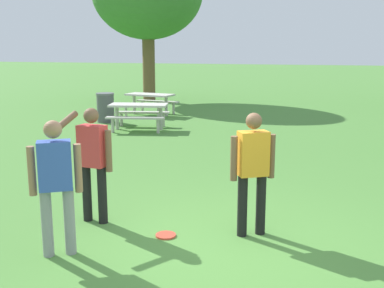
{
  "coord_description": "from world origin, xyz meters",
  "views": [
    {
      "loc": [
        1.09,
        -5.36,
        2.47
      ],
      "look_at": [
        -0.81,
        1.46,
        1.0
      ],
      "focal_mm": 44.29,
      "sensor_mm": 36.0,
      "label": 1
    }
  ],
  "objects_px": {
    "person_catcher": "(56,179)",
    "person_thrower": "(253,166)",
    "person_bystander": "(92,156)",
    "picnic_table_near": "(139,111)",
    "trash_can_further_along": "(106,108)",
    "picnic_table_far": "(150,100)",
    "frisbee": "(166,235)"
  },
  "relations": [
    {
      "from": "person_catcher",
      "to": "trash_can_further_along",
      "type": "distance_m",
      "value": 10.23
    },
    {
      "from": "person_thrower",
      "to": "picnic_table_near",
      "type": "height_order",
      "value": "person_thrower"
    },
    {
      "from": "person_thrower",
      "to": "picnic_table_far",
      "type": "xyz_separation_m",
      "value": [
        -5.23,
        10.11,
        -0.38
      ]
    },
    {
      "from": "frisbee",
      "to": "person_thrower",
      "type": "bearing_deg",
      "value": 18.54
    },
    {
      "from": "person_thrower",
      "to": "trash_can_further_along",
      "type": "bearing_deg",
      "value": 126.49
    },
    {
      "from": "frisbee",
      "to": "person_bystander",
      "type": "bearing_deg",
      "value": 168.78
    },
    {
      "from": "frisbee",
      "to": "picnic_table_far",
      "type": "height_order",
      "value": "picnic_table_far"
    },
    {
      "from": "picnic_table_near",
      "to": "trash_can_further_along",
      "type": "xyz_separation_m",
      "value": [
        -1.59,
        1.03,
        -0.08
      ]
    },
    {
      "from": "person_catcher",
      "to": "person_bystander",
      "type": "bearing_deg",
      "value": 94.88
    },
    {
      "from": "person_bystander",
      "to": "picnic_table_near",
      "type": "distance_m",
      "value": 7.65
    },
    {
      "from": "person_thrower",
      "to": "frisbee",
      "type": "height_order",
      "value": "person_thrower"
    },
    {
      "from": "person_catcher",
      "to": "person_bystander",
      "type": "xyz_separation_m",
      "value": [
        -0.09,
        1.1,
        0.02
      ]
    },
    {
      "from": "picnic_table_near",
      "to": "trash_can_further_along",
      "type": "relative_size",
      "value": 2.03
    },
    {
      "from": "person_catcher",
      "to": "person_thrower",
      "type": "bearing_deg",
      "value": 30.14
    },
    {
      "from": "person_thrower",
      "to": "picnic_table_far",
      "type": "relative_size",
      "value": 0.86
    },
    {
      "from": "picnic_table_near",
      "to": "person_thrower",
      "type": "bearing_deg",
      "value": -58.01
    },
    {
      "from": "picnic_table_far",
      "to": "trash_can_further_along",
      "type": "bearing_deg",
      "value": -113.57
    },
    {
      "from": "person_thrower",
      "to": "trash_can_further_along",
      "type": "relative_size",
      "value": 1.71
    },
    {
      "from": "trash_can_further_along",
      "to": "picnic_table_far",
      "type": "bearing_deg",
      "value": 66.43
    },
    {
      "from": "person_thrower",
      "to": "person_catcher",
      "type": "height_order",
      "value": "same"
    },
    {
      "from": "person_catcher",
      "to": "person_bystander",
      "type": "height_order",
      "value": "same"
    },
    {
      "from": "person_bystander",
      "to": "picnic_table_far",
      "type": "height_order",
      "value": "person_bystander"
    },
    {
      "from": "person_catcher",
      "to": "picnic_table_far",
      "type": "bearing_deg",
      "value": 105.28
    },
    {
      "from": "person_catcher",
      "to": "picnic_table_near",
      "type": "height_order",
      "value": "person_catcher"
    },
    {
      "from": "person_thrower",
      "to": "frisbee",
      "type": "distance_m",
      "value": 1.47
    },
    {
      "from": "person_thrower",
      "to": "picnic_table_far",
      "type": "distance_m",
      "value": 11.39
    },
    {
      "from": "person_bystander",
      "to": "trash_can_further_along",
      "type": "bearing_deg",
      "value": 114.75
    },
    {
      "from": "person_thrower",
      "to": "picnic_table_near",
      "type": "xyz_separation_m",
      "value": [
        -4.48,
        7.17,
        -0.38
      ]
    },
    {
      "from": "person_bystander",
      "to": "picnic_table_far",
      "type": "bearing_deg",
      "value": 106.35
    },
    {
      "from": "person_bystander",
      "to": "picnic_table_near",
      "type": "height_order",
      "value": "person_bystander"
    },
    {
      "from": "picnic_table_far",
      "to": "person_bystander",
      "type": "bearing_deg",
      "value": -73.65
    },
    {
      "from": "person_bystander",
      "to": "person_catcher",
      "type": "bearing_deg",
      "value": -85.12
    }
  ]
}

